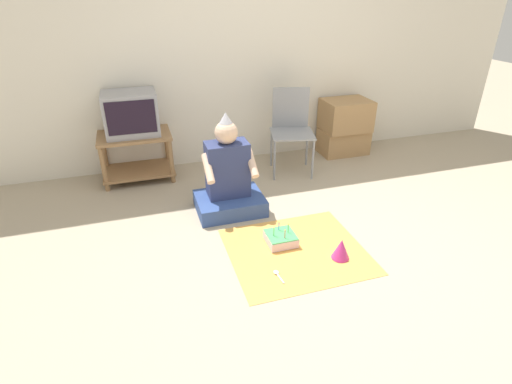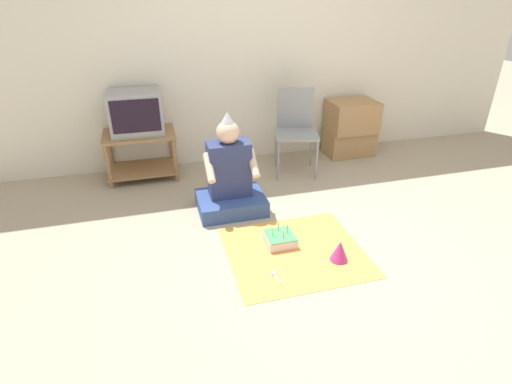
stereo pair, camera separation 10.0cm
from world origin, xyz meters
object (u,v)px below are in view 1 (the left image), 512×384
(tv, at_px, (131,113))
(folding_chair, at_px, (291,125))
(birthday_cake, at_px, (281,238))
(cardboard_box_stack, at_px, (345,126))
(person_seated, at_px, (228,181))
(party_hat_blue, at_px, (341,249))

(tv, height_order, folding_chair, tv)
(folding_chair, relative_size, birthday_cake, 3.91)
(folding_chair, relative_size, cardboard_box_stack, 1.36)
(tv, distance_m, person_seated, 1.24)
(tv, xyz_separation_m, birthday_cake, (0.98, -1.55, -0.64))
(person_seated, distance_m, birthday_cake, 0.72)
(tv, bearing_deg, folding_chair, -9.48)
(party_hat_blue, bearing_deg, cardboard_box_stack, 61.40)
(tv, bearing_deg, party_hat_blue, -54.43)
(cardboard_box_stack, distance_m, person_seated, 1.85)
(birthday_cake, distance_m, party_hat_blue, 0.47)
(person_seated, height_order, party_hat_blue, person_seated)
(cardboard_box_stack, height_order, party_hat_blue, cardboard_box_stack)
(birthday_cake, height_order, party_hat_blue, same)
(tv, relative_size, party_hat_blue, 3.22)
(folding_chair, bearing_deg, birthday_cake, -114.51)
(birthday_cake, bearing_deg, person_seated, 111.59)
(folding_chair, distance_m, person_seated, 1.08)
(person_seated, bearing_deg, tv, 128.55)
(person_seated, relative_size, birthday_cake, 4.03)
(tv, bearing_deg, person_seated, -51.45)
(folding_chair, bearing_deg, party_hat_blue, -98.41)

